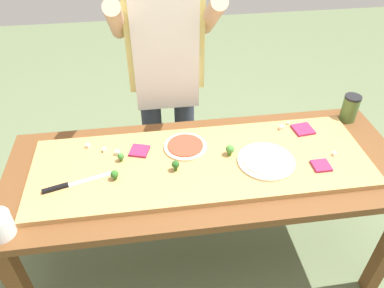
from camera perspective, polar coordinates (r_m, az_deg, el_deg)
name	(u,v)px	position (r m, az deg, el deg)	size (l,w,h in m)	color
ground_plane	(204,259)	(2.34, 1.79, -17.13)	(8.00, 8.00, 0.00)	#60704C
prep_table	(206,180)	(1.83, 2.20, -5.48)	(1.89, 0.73, 0.76)	brown
cutting_board	(202,164)	(1.75, 1.52, -3.02)	(1.57, 0.53, 0.03)	tan
chefs_knife	(69,185)	(1.71, -18.37, -5.95)	(0.31, 0.11, 0.02)	#B7BABF
pizza_whole_white_garlic	(266,161)	(1.77, 11.28, -2.52)	(0.27, 0.27, 0.02)	beige
pizza_whole_tomato_red	(185,146)	(1.81, -1.02, -0.35)	(0.21, 0.21, 0.02)	beige
pizza_slice_far_right	(321,166)	(1.81, 19.18, -3.15)	(0.08, 0.08, 0.01)	#9E234C
pizza_slice_far_left	(303,129)	(2.01, 16.65, 2.16)	(0.10, 0.10, 0.01)	#9E234C
pizza_slice_near_left	(139,151)	(1.81, -8.06, -1.04)	(0.09, 0.09, 0.01)	#9E234C
broccoli_floret_center_left	(176,165)	(1.68, -2.53, -3.20)	(0.04, 0.04, 0.05)	#2C5915
broccoli_floret_front_mid	(121,156)	(1.76, -10.84, -1.89)	(0.03, 0.03, 0.04)	#3F7220
broccoli_floret_back_right	(230,149)	(1.77, 5.84, -0.84)	(0.04, 0.04, 0.05)	#487A23
broccoli_floret_back_mid	(115,174)	(1.67, -11.78, -4.59)	(0.04, 0.04, 0.05)	#366618
cheese_crumble_a	(104,150)	(1.84, -13.29, -0.90)	(0.02, 0.02, 0.02)	white
cheese_crumble_b	(334,154)	(1.90, 20.96, -1.40)	(0.02, 0.02, 0.02)	white
cheese_crumble_c	(117,153)	(1.81, -11.35, -1.32)	(0.02, 0.02, 0.02)	silver
cheese_crumble_d	(281,128)	(1.99, 13.53, 2.46)	(0.02, 0.02, 0.02)	white
cheese_crumble_e	(288,123)	(2.03, 14.50, 3.11)	(0.01, 0.01, 0.01)	silver
cheese_crumble_f	(88,146)	(1.88, -15.67, -0.25)	(0.02, 0.02, 0.02)	silver
sauce_jar	(350,108)	(2.19, 23.05, 5.08)	(0.09, 0.09, 0.15)	#517033
cook_center	(166,66)	(2.08, -4.08, 11.85)	(0.54, 0.39, 1.67)	#333847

